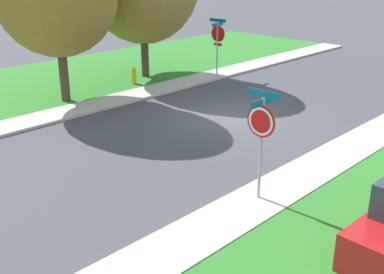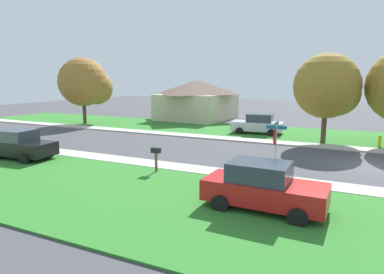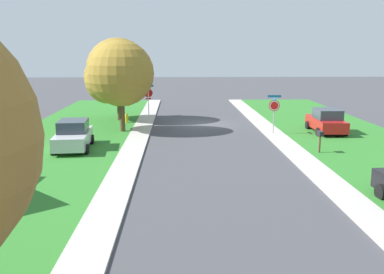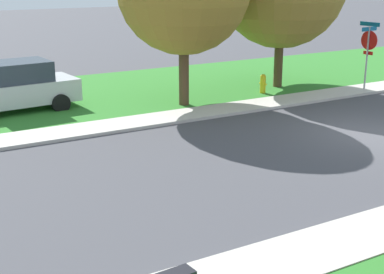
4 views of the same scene
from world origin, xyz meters
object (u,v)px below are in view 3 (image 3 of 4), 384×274
at_px(car_silver_across_road, 73,135).
at_px(car_red_far_down_street, 326,121).
at_px(tree_across_left, 118,75).
at_px(stop_sign_near_corner, 148,95).
at_px(stop_sign_far_corner, 274,108).
at_px(tree_sidewalk_mid, 115,72).
at_px(fire_hydrant, 127,118).
at_px(mailbox, 320,136).

distance_m(car_silver_across_road, car_red_far_down_street, 17.26).
bearing_deg(tree_across_left, car_red_far_down_street, 175.69).
distance_m(stop_sign_near_corner, stop_sign_far_corner, 12.90).
xyz_separation_m(car_silver_across_road, tree_sidewalk_mid, (-1.04, -10.60, 3.19)).
distance_m(stop_sign_far_corner, tree_sidewalk_mid, 13.62).
height_order(stop_sign_near_corner, fire_hydrant, stop_sign_near_corner).
xyz_separation_m(stop_sign_far_corner, tree_across_left, (10.87, -1.51, 2.15)).
height_order(tree_sidewalk_mid, tree_across_left, tree_sidewalk_mid).
bearing_deg(car_silver_across_road, stop_sign_far_corner, -162.25).
xyz_separation_m(car_red_far_down_street, tree_sidewalk_mid, (15.62, -6.10, 3.19)).
bearing_deg(tree_sidewalk_mid, stop_sign_far_corner, 151.09).
relative_size(car_red_far_down_street, fire_hydrant, 5.25).
height_order(stop_sign_near_corner, tree_sidewalk_mid, tree_sidewalk_mid).
distance_m(tree_across_left, mailbox, 14.48).
bearing_deg(tree_across_left, mailbox, 149.90).
xyz_separation_m(car_red_far_down_street, tree_across_left, (14.72, -1.11, 3.17)).
xyz_separation_m(stop_sign_near_corner, car_red_far_down_street, (-13.09, 8.60, -1.00)).
distance_m(stop_sign_near_corner, tree_sidewalk_mid, 4.18).
height_order(stop_sign_far_corner, mailbox, stop_sign_far_corner).
height_order(tree_across_left, mailbox, tree_across_left).
relative_size(car_silver_across_road, car_red_far_down_street, 1.02).
relative_size(stop_sign_near_corner, car_silver_across_road, 0.63).
bearing_deg(car_red_far_down_street, stop_sign_far_corner, 5.97).
bearing_deg(stop_sign_far_corner, fire_hydrant, -24.87).
xyz_separation_m(stop_sign_far_corner, tree_sidewalk_mid, (11.77, -6.50, 2.18)).
height_order(stop_sign_near_corner, car_red_far_down_street, stop_sign_near_corner).
bearing_deg(car_red_far_down_street, stop_sign_near_corner, -33.31).
height_order(car_silver_across_road, fire_hydrant, car_silver_across_road).
height_order(car_red_far_down_street, tree_sidewalk_mid, tree_sidewalk_mid).
distance_m(car_silver_across_road, mailbox, 14.27).
xyz_separation_m(stop_sign_near_corner, tree_sidewalk_mid, (2.54, 2.50, 2.19)).
distance_m(car_red_far_down_street, mailbox, 6.48).
bearing_deg(car_red_far_down_street, car_silver_across_road, 15.13).
bearing_deg(fire_hydrant, tree_across_left, 87.99).
height_order(stop_sign_near_corner, stop_sign_far_corner, same).
relative_size(stop_sign_far_corner, fire_hydrant, 3.34).
xyz_separation_m(stop_sign_near_corner, stop_sign_far_corner, (-9.23, 9.00, 0.01)).
relative_size(tree_sidewalk_mid, mailbox, 5.19).
bearing_deg(car_silver_across_road, tree_across_left, -109.10).
bearing_deg(stop_sign_near_corner, tree_sidewalk_mid, 44.62).
bearing_deg(stop_sign_far_corner, stop_sign_near_corner, -44.27).
relative_size(tree_sidewalk_mid, fire_hydrant, 8.19).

